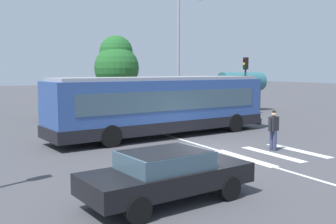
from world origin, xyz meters
The scene contains 14 objects.
ground_plane centered at (0.00, 0.00, 0.00)m, with size 160.00×160.00×0.00m, color #47474C.
city_transit_bus centered at (-0.05, 3.81, 1.59)m, with size 12.35×3.84×3.06m.
pedestrian_crossing_street centered at (2.28, -1.74, 0.97)m, with size 0.57×0.32×1.72m.
foreground_sedan centered at (-4.84, -5.28, 0.77)m, with size 4.67×2.30×1.35m.
parked_car_teal centered at (-3.32, 12.91, 0.77)m, with size 2.03×4.58×1.35m.
parked_car_silver centered at (-0.46, 13.51, 0.77)m, with size 2.29×4.67×1.35m.
parked_car_champagne centered at (2.24, 13.00, 0.77)m, with size 2.14×4.62×1.35m.
parked_car_red centered at (4.86, 13.41, 0.77)m, with size 2.00×4.57×1.35m.
traffic_light_far_corner centered at (9.90, 9.13, 2.95)m, with size 0.33×0.32×4.36m.
bus_stop_shelter centered at (11.57, 11.57, 2.42)m, with size 4.15×1.54×3.25m.
twin_arm_street_lamp centered at (5.43, 11.48, 5.56)m, with size 4.42×0.32×9.05m.
background_tree_right centered at (3.44, 18.87, 4.02)m, with size 3.95×3.95×6.48m.
crosswalk_painted_stripes centered at (-0.46, -2.26, 0.00)m, with size 7.76×3.35×0.01m.
lane_center_line centered at (0.25, 2.00, 0.00)m, with size 0.16×24.00×0.01m, color silver.
Camera 1 is at (-9.60, -13.88, 3.38)m, focal length 41.93 mm.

